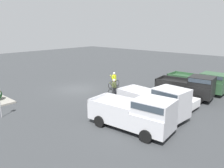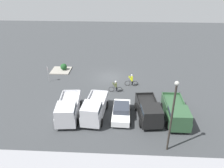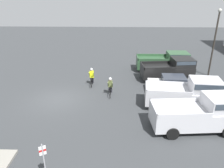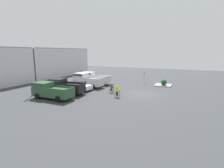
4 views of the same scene
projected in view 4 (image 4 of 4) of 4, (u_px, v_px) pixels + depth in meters
ground_plane at (141, 94)px, 25.40m from camera, size 80.00×80.00×0.00m
warehouse_building at (7, 64)px, 36.78m from camera, size 40.23×14.31×6.88m
pickup_truck_0 at (50, 90)px, 22.74m from camera, size 2.29×5.51×2.08m
pickup_truck_1 at (65, 86)px, 25.18m from camera, size 2.66×5.15×2.19m
sedan_0 at (78, 86)px, 27.66m from camera, size 2.11×4.40×1.43m
pickup_truck_2 at (86, 80)px, 30.25m from camera, size 2.54×5.47×2.34m
pickup_truck_3 at (94, 78)px, 32.74m from camera, size 2.61×5.61×2.25m
cyclist_0 at (112, 87)px, 26.11m from camera, size 1.77×0.46×1.61m
cyclist_1 at (117, 91)px, 23.51m from camera, size 1.78×0.46×1.70m
fire_lane_sign at (144, 76)px, 33.51m from camera, size 0.17×0.27×2.30m
lamppost at (35, 66)px, 25.32m from camera, size 0.36×0.36×6.69m
curb_island at (163, 85)px, 31.56m from camera, size 2.89×2.86×0.15m
shrub at (164, 82)px, 31.01m from camera, size 1.01×1.01×1.01m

